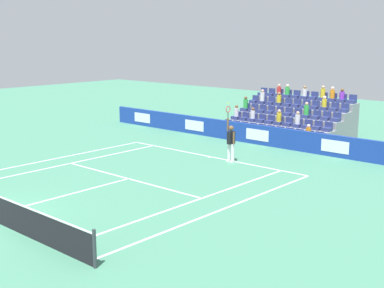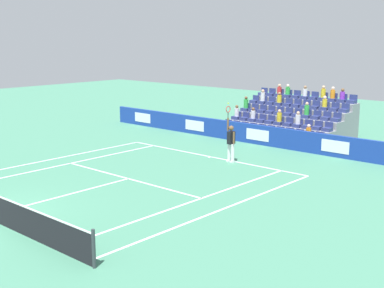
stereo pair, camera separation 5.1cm
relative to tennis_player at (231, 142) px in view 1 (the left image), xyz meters
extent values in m
cube|color=white|center=(1.42, -0.22, -0.99)|extent=(10.97, 0.10, 0.01)
cube|color=white|center=(1.42, 5.27, -0.99)|extent=(8.23, 0.10, 0.01)
cube|color=white|center=(1.42, 8.47, -0.99)|extent=(0.10, 6.40, 0.01)
cube|color=white|center=(5.53, 5.73, -0.99)|extent=(0.10, 11.89, 0.01)
cube|color=white|center=(-2.70, 5.73, -0.99)|extent=(0.10, 11.89, 0.01)
cube|color=white|center=(6.90, 5.73, -0.99)|extent=(0.10, 11.89, 0.01)
cube|color=white|center=(-4.07, 5.73, -0.99)|extent=(0.10, 11.89, 0.01)
cube|color=white|center=(1.42, -0.12, -0.99)|extent=(0.10, 0.20, 0.01)
cube|color=#193899|center=(1.42, -4.37, -0.44)|extent=(23.37, 0.20, 1.10)
cube|color=white|center=(-3.26, -4.26, -0.44)|extent=(1.50, 0.01, 0.61)
cube|color=white|center=(1.42, -4.26, -0.44)|extent=(1.50, 0.01, 0.61)
cube|color=white|center=(6.09, -4.26, -0.44)|extent=(1.50, 0.01, 0.61)
cube|color=white|center=(10.76, -4.26, -0.44)|extent=(1.50, 0.01, 0.61)
cylinder|color=#33383D|center=(-4.52, 11.67, -0.46)|extent=(0.10, 0.10, 1.07)
cylinder|color=white|center=(-0.13, 0.01, -0.54)|extent=(0.16, 0.16, 0.90)
cylinder|color=white|center=(0.11, -0.01, -0.54)|extent=(0.16, 0.16, 0.90)
cube|color=white|center=(-0.13, 0.01, -0.95)|extent=(0.14, 0.27, 0.08)
cube|color=white|center=(0.11, -0.01, -0.95)|extent=(0.14, 0.27, 0.08)
cube|color=black|center=(-0.01, 0.00, 0.21)|extent=(0.25, 0.38, 0.60)
sphere|color=brown|center=(-0.01, 0.00, 0.67)|extent=(0.24, 0.24, 0.24)
cylinder|color=brown|center=(0.21, -0.02, 0.82)|extent=(0.09, 0.09, 0.62)
cylinder|color=brown|center=(-0.22, 0.07, 0.23)|extent=(0.09, 0.09, 0.56)
cylinder|color=black|center=(0.21, -0.02, 1.27)|extent=(0.04, 0.04, 0.28)
torus|color=red|center=(0.21, -0.02, 1.55)|extent=(0.06, 0.31, 0.31)
sphere|color=#D1E533|center=(0.21, -0.02, 1.83)|extent=(0.07, 0.07, 0.07)
cube|color=gray|center=(1.42, -5.44, -0.78)|extent=(6.82, 0.95, 0.42)
cube|color=navy|center=(-1.68, -5.44, -0.47)|extent=(0.48, 0.44, 0.20)
cube|color=navy|center=(-1.68, -5.64, -0.22)|extent=(0.48, 0.04, 0.30)
cube|color=navy|center=(-1.06, -5.44, -0.47)|extent=(0.48, 0.44, 0.20)
cube|color=navy|center=(-1.06, -5.64, -0.22)|extent=(0.48, 0.04, 0.30)
cube|color=navy|center=(-0.44, -5.44, -0.47)|extent=(0.48, 0.44, 0.20)
cube|color=navy|center=(-0.44, -5.64, -0.22)|extent=(0.48, 0.04, 0.30)
cube|color=navy|center=(0.18, -5.44, -0.47)|extent=(0.48, 0.44, 0.20)
cube|color=navy|center=(0.18, -5.64, -0.22)|extent=(0.48, 0.04, 0.30)
cube|color=navy|center=(0.80, -5.44, -0.47)|extent=(0.48, 0.44, 0.20)
cube|color=navy|center=(0.80, -5.64, -0.22)|extent=(0.48, 0.04, 0.30)
cube|color=navy|center=(1.42, -5.44, -0.47)|extent=(0.48, 0.44, 0.20)
cube|color=navy|center=(1.42, -5.64, -0.22)|extent=(0.48, 0.04, 0.30)
cube|color=navy|center=(2.04, -5.44, -0.47)|extent=(0.48, 0.44, 0.20)
cube|color=navy|center=(2.04, -5.64, -0.22)|extent=(0.48, 0.04, 0.30)
cube|color=navy|center=(2.66, -5.44, -0.47)|extent=(0.48, 0.44, 0.20)
cube|color=navy|center=(2.66, -5.64, -0.22)|extent=(0.48, 0.04, 0.30)
cube|color=navy|center=(3.28, -5.44, -0.47)|extent=(0.48, 0.44, 0.20)
cube|color=navy|center=(3.28, -5.64, -0.22)|extent=(0.48, 0.04, 0.30)
cube|color=navy|center=(3.90, -5.44, -0.47)|extent=(0.48, 0.44, 0.20)
cube|color=navy|center=(3.90, -5.64, -0.22)|extent=(0.48, 0.04, 0.30)
cube|color=navy|center=(4.52, -5.44, -0.47)|extent=(0.48, 0.44, 0.20)
cube|color=navy|center=(4.52, -5.64, -0.22)|extent=(0.48, 0.04, 0.30)
cube|color=gray|center=(1.42, -6.39, -0.57)|extent=(6.82, 0.95, 0.84)
cube|color=navy|center=(-1.68, -6.39, -0.05)|extent=(0.48, 0.44, 0.20)
cube|color=navy|center=(-1.68, -6.59, 0.20)|extent=(0.48, 0.04, 0.30)
cube|color=navy|center=(-1.06, -6.39, -0.05)|extent=(0.48, 0.44, 0.20)
cube|color=navy|center=(-1.06, -6.59, 0.20)|extent=(0.48, 0.04, 0.30)
cube|color=navy|center=(-0.44, -6.39, -0.05)|extent=(0.48, 0.44, 0.20)
cube|color=navy|center=(-0.44, -6.59, 0.20)|extent=(0.48, 0.04, 0.30)
cube|color=navy|center=(0.18, -6.39, -0.05)|extent=(0.48, 0.44, 0.20)
cube|color=navy|center=(0.18, -6.59, 0.20)|extent=(0.48, 0.04, 0.30)
cube|color=navy|center=(0.80, -6.39, -0.05)|extent=(0.48, 0.44, 0.20)
cube|color=navy|center=(0.80, -6.59, 0.20)|extent=(0.48, 0.04, 0.30)
cube|color=navy|center=(1.42, -6.39, -0.05)|extent=(0.48, 0.44, 0.20)
cube|color=navy|center=(1.42, -6.59, 0.20)|extent=(0.48, 0.04, 0.30)
cube|color=navy|center=(2.04, -6.39, -0.05)|extent=(0.48, 0.44, 0.20)
cube|color=navy|center=(2.04, -6.59, 0.20)|extent=(0.48, 0.04, 0.30)
cube|color=navy|center=(2.66, -6.39, -0.05)|extent=(0.48, 0.44, 0.20)
cube|color=navy|center=(2.66, -6.59, 0.20)|extent=(0.48, 0.04, 0.30)
cube|color=navy|center=(3.28, -6.39, -0.05)|extent=(0.48, 0.44, 0.20)
cube|color=navy|center=(3.28, -6.59, 0.20)|extent=(0.48, 0.04, 0.30)
cube|color=navy|center=(3.90, -6.39, -0.05)|extent=(0.48, 0.44, 0.20)
cube|color=navy|center=(3.90, -6.59, 0.20)|extent=(0.48, 0.04, 0.30)
cube|color=navy|center=(4.52, -6.39, -0.05)|extent=(0.48, 0.44, 0.20)
cube|color=navy|center=(4.52, -6.59, 0.20)|extent=(0.48, 0.04, 0.30)
cube|color=gray|center=(1.42, -7.34, -0.36)|extent=(6.82, 0.95, 1.26)
cube|color=navy|center=(-1.68, -7.34, 0.37)|extent=(0.48, 0.44, 0.20)
cube|color=navy|center=(-1.68, -7.54, 0.62)|extent=(0.48, 0.04, 0.30)
cube|color=navy|center=(-1.06, -7.34, 0.37)|extent=(0.48, 0.44, 0.20)
cube|color=navy|center=(-1.06, -7.54, 0.62)|extent=(0.48, 0.04, 0.30)
cube|color=navy|center=(-0.44, -7.34, 0.37)|extent=(0.48, 0.44, 0.20)
cube|color=navy|center=(-0.44, -7.54, 0.62)|extent=(0.48, 0.04, 0.30)
cube|color=navy|center=(0.18, -7.34, 0.37)|extent=(0.48, 0.44, 0.20)
cube|color=navy|center=(0.18, -7.54, 0.62)|extent=(0.48, 0.04, 0.30)
cube|color=navy|center=(0.80, -7.34, 0.37)|extent=(0.48, 0.44, 0.20)
cube|color=navy|center=(0.80, -7.54, 0.62)|extent=(0.48, 0.04, 0.30)
cube|color=navy|center=(1.42, -7.34, 0.37)|extent=(0.48, 0.44, 0.20)
cube|color=navy|center=(1.42, -7.54, 0.62)|extent=(0.48, 0.04, 0.30)
cube|color=navy|center=(2.04, -7.34, 0.37)|extent=(0.48, 0.44, 0.20)
cube|color=navy|center=(2.04, -7.54, 0.62)|extent=(0.48, 0.04, 0.30)
cube|color=navy|center=(2.66, -7.34, 0.37)|extent=(0.48, 0.44, 0.20)
cube|color=navy|center=(2.66, -7.54, 0.62)|extent=(0.48, 0.04, 0.30)
cube|color=navy|center=(3.28, -7.34, 0.37)|extent=(0.48, 0.44, 0.20)
cube|color=navy|center=(3.28, -7.54, 0.62)|extent=(0.48, 0.04, 0.30)
cube|color=navy|center=(3.90, -7.34, 0.37)|extent=(0.48, 0.44, 0.20)
cube|color=navy|center=(3.90, -7.54, 0.62)|extent=(0.48, 0.04, 0.30)
cube|color=navy|center=(4.52, -7.34, 0.37)|extent=(0.48, 0.44, 0.20)
cube|color=navy|center=(4.52, -7.54, 0.62)|extent=(0.48, 0.04, 0.30)
cube|color=gray|center=(1.42, -8.29, -0.15)|extent=(6.82, 0.95, 1.68)
cube|color=navy|center=(-1.68, -8.29, 0.79)|extent=(0.48, 0.44, 0.20)
cube|color=navy|center=(-1.68, -8.49, 1.04)|extent=(0.48, 0.04, 0.30)
cube|color=navy|center=(-1.06, -8.29, 0.79)|extent=(0.48, 0.44, 0.20)
cube|color=navy|center=(-1.06, -8.49, 1.04)|extent=(0.48, 0.04, 0.30)
cube|color=navy|center=(-0.44, -8.29, 0.79)|extent=(0.48, 0.44, 0.20)
cube|color=navy|center=(-0.44, -8.49, 1.04)|extent=(0.48, 0.04, 0.30)
cube|color=navy|center=(0.18, -8.29, 0.79)|extent=(0.48, 0.44, 0.20)
cube|color=navy|center=(0.18, -8.49, 1.04)|extent=(0.48, 0.04, 0.30)
cube|color=navy|center=(0.80, -8.29, 0.79)|extent=(0.48, 0.44, 0.20)
cube|color=navy|center=(0.80, -8.49, 1.04)|extent=(0.48, 0.04, 0.30)
cube|color=navy|center=(1.42, -8.29, 0.79)|extent=(0.48, 0.44, 0.20)
cube|color=navy|center=(1.42, -8.49, 1.04)|extent=(0.48, 0.04, 0.30)
cube|color=navy|center=(2.04, -8.29, 0.79)|extent=(0.48, 0.44, 0.20)
cube|color=navy|center=(2.04, -8.49, 1.04)|extent=(0.48, 0.04, 0.30)
cube|color=navy|center=(2.66, -8.29, 0.79)|extent=(0.48, 0.44, 0.20)
cube|color=navy|center=(2.66, -8.49, 1.04)|extent=(0.48, 0.04, 0.30)
cube|color=navy|center=(3.28, -8.29, 0.79)|extent=(0.48, 0.44, 0.20)
cube|color=navy|center=(3.28, -8.49, 1.04)|extent=(0.48, 0.04, 0.30)
cube|color=navy|center=(3.90, -8.29, 0.79)|extent=(0.48, 0.44, 0.20)
cube|color=navy|center=(3.90, -8.49, 1.04)|extent=(0.48, 0.04, 0.30)
cube|color=navy|center=(4.52, -8.29, 0.79)|extent=(0.48, 0.44, 0.20)
cube|color=navy|center=(4.52, -8.49, 1.04)|extent=(0.48, 0.04, 0.30)
cube|color=gray|center=(1.42, -9.24, 0.06)|extent=(6.82, 0.95, 2.10)
cube|color=navy|center=(-1.68, -9.24, 1.21)|extent=(0.48, 0.44, 0.20)
cube|color=navy|center=(-1.68, -9.44, 1.46)|extent=(0.48, 0.04, 0.30)
cube|color=navy|center=(-1.06, -9.24, 1.21)|extent=(0.48, 0.44, 0.20)
cube|color=navy|center=(-1.06, -9.44, 1.46)|extent=(0.48, 0.04, 0.30)
cube|color=navy|center=(-0.44, -9.24, 1.21)|extent=(0.48, 0.44, 0.20)
cube|color=navy|center=(-0.44, -9.44, 1.46)|extent=(0.48, 0.04, 0.30)
cube|color=navy|center=(0.18, -9.24, 1.21)|extent=(0.48, 0.44, 0.20)
cube|color=navy|center=(0.18, -9.44, 1.46)|extent=(0.48, 0.04, 0.30)
cube|color=navy|center=(0.80, -9.24, 1.21)|extent=(0.48, 0.44, 0.20)
cube|color=navy|center=(0.80, -9.44, 1.46)|extent=(0.48, 0.04, 0.30)
cube|color=navy|center=(1.42, -9.24, 1.21)|extent=(0.48, 0.44, 0.20)
cube|color=navy|center=(1.42, -9.44, 1.46)|extent=(0.48, 0.04, 0.30)
cube|color=navy|center=(2.04, -9.24, 1.21)|extent=(0.48, 0.44, 0.20)
cube|color=navy|center=(2.04, -9.44, 1.46)|extent=(0.48, 0.04, 0.30)
cube|color=navy|center=(2.66, -9.24, 1.21)|extent=(0.48, 0.44, 0.20)
cube|color=navy|center=(2.66, -9.44, 1.46)|extent=(0.48, 0.04, 0.30)
cube|color=navy|center=(3.28, -9.24, 1.21)|extent=(0.48, 0.44, 0.20)
cube|color=navy|center=(3.28, -9.44, 1.46)|extent=(0.48, 0.04, 0.30)
cube|color=navy|center=(3.90, -9.24, 1.21)|extent=(0.48, 0.44, 0.20)
cube|color=navy|center=(3.90, -9.44, 1.46)|extent=(0.48, 0.04, 0.30)
cube|color=navy|center=(4.52, -9.24, 1.21)|extent=(0.48, 0.44, 0.20)
cube|color=navy|center=(4.52, -9.44, 1.46)|extent=(0.48, 0.04, 0.30)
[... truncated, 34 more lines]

